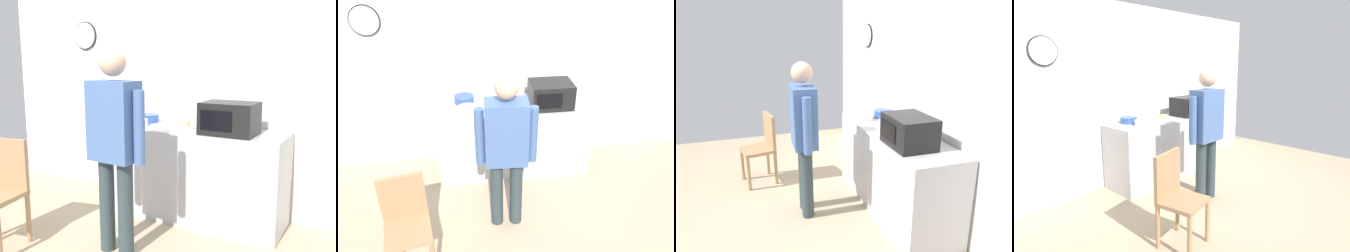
% 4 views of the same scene
% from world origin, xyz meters
% --- Properties ---
extents(back_wall, '(5.40, 0.13, 2.60)m').
position_xyz_m(back_wall, '(-0.01, 1.60, 1.30)').
color(back_wall, silver).
rests_on(back_wall, ground_plane).
extents(kitchen_counter, '(1.90, 0.62, 0.93)m').
position_xyz_m(kitchen_counter, '(0.13, 1.22, 0.47)').
color(kitchen_counter, '#B7B7BC').
rests_on(kitchen_counter, ground_plane).
extents(microwave, '(0.50, 0.39, 0.30)m').
position_xyz_m(microwave, '(0.56, 1.13, 1.08)').
color(microwave, black).
rests_on(microwave, kitchen_counter).
extents(sandwich_plate, '(0.26, 0.26, 0.07)m').
position_xyz_m(sandwich_plate, '(0.04, 1.22, 0.95)').
color(sandwich_plate, white).
rests_on(sandwich_plate, kitchen_counter).
extents(salad_bowl, '(0.24, 0.24, 0.09)m').
position_xyz_m(salad_bowl, '(-0.47, 1.35, 0.98)').
color(salad_bowl, '#33519E').
rests_on(salad_bowl, kitchen_counter).
extents(cereal_bowl, '(0.25, 0.25, 0.07)m').
position_xyz_m(cereal_bowl, '(-0.44, 1.06, 0.97)').
color(cereal_bowl, white).
rests_on(cereal_bowl, kitchen_counter).
extents(fork_utensil, '(0.17, 0.07, 0.01)m').
position_xyz_m(fork_utensil, '(0.98, 1.38, 0.94)').
color(fork_utensil, silver).
rests_on(fork_utensil, kitchen_counter).
extents(spoon_utensil, '(0.09, 0.16, 0.01)m').
position_xyz_m(spoon_utensil, '(0.24, 1.43, 0.94)').
color(spoon_utensil, silver).
rests_on(spoon_utensil, kitchen_counter).
extents(person_standing, '(0.59, 0.26, 1.71)m').
position_xyz_m(person_standing, '(-0.09, 0.24, 0.99)').
color(person_standing, '#2E3B3F').
rests_on(person_standing, ground_plane).
extents(wooden_chair, '(0.47, 0.47, 0.94)m').
position_xyz_m(wooden_chair, '(-1.04, -0.14, 0.52)').
color(wooden_chair, '#A87F56').
rests_on(wooden_chair, ground_plane).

